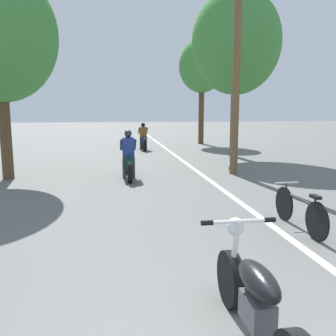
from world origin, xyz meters
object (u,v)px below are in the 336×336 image
utility_pole (237,51)px  motorcycle_rider_far (143,140)px  motorcycle_rider_lead (129,160)px  bicycle_parked (299,210)px  roadside_tree_right_far (202,67)px  motorcycle_foreground (256,300)px  roadside_tree_right_near (236,43)px

utility_pole → motorcycle_rider_far: bearing=107.1°
motorcycle_rider_lead → motorcycle_rider_far: motorcycle_rider_lead is taller
utility_pole → bicycle_parked: bearing=-97.3°
roadside_tree_right_far → motorcycle_rider_far: (-3.70, -2.86, -3.98)m
utility_pole → motorcycle_rider_far: size_ratio=3.55×
motorcycle_rider_far → motorcycle_foreground: bearing=-91.2°
motorcycle_foreground → roadside_tree_right_near: bearing=71.9°
utility_pole → roadside_tree_right_far: size_ratio=1.20×
motorcycle_rider_far → bicycle_parked: 12.72m
motorcycle_foreground → roadside_tree_right_far: bearing=77.5°
motorcycle_foreground → utility_pole: bearing=72.3°
motorcycle_rider_lead → motorcycle_rider_far: size_ratio=0.99×
utility_pole → motorcycle_foreground: (-2.57, -8.04, -3.35)m
roadside_tree_right_far → motorcycle_foreground: bearing=-102.5°
utility_pole → bicycle_parked: size_ratio=4.35×
roadside_tree_right_near → roadside_tree_right_far: (0.06, 6.07, -0.25)m
motorcycle_rider_far → bicycle_parked: (1.57, -12.62, -0.18)m
motorcycle_rider_lead → bicycle_parked: (2.62, -5.07, -0.20)m
motorcycle_foreground → bicycle_parked: 3.31m
utility_pole → bicycle_parked: (-0.69, -5.32, -3.42)m
motorcycle_foreground → motorcycle_rider_far: size_ratio=0.94×
motorcycle_foreground → motorcycle_rider_lead: (-0.73, 7.79, 0.12)m
roadside_tree_right_near → bicycle_parked: (-2.08, -9.41, -4.42)m
motorcycle_rider_lead → bicycle_parked: 5.71m
motorcycle_foreground → bicycle_parked: motorcycle_foreground is taller
motorcycle_rider_far → utility_pole: bearing=-72.9°
motorcycle_foreground → motorcycle_rider_lead: size_ratio=0.95×
motorcycle_rider_lead → roadside_tree_right_near: bearing=42.7°
utility_pole → bicycle_parked: 6.36m
roadside_tree_right_far → motorcycle_rider_lead: size_ratio=2.99×
roadside_tree_right_far → bicycle_parked: bearing=-97.8°
utility_pole → motorcycle_rider_lead: bearing=-175.7°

